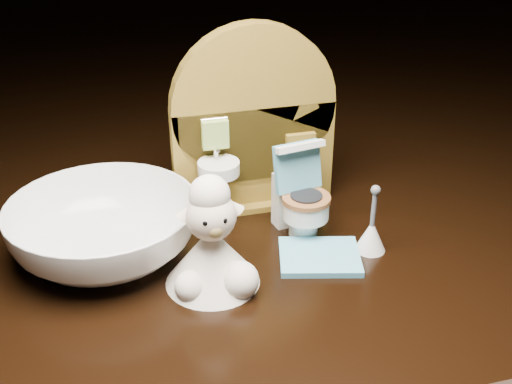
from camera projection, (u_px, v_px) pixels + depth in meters
backdrop_panel at (253, 131)px, 0.50m from camera, size 0.13×0.05×0.15m
toy_toilet at (300, 200)px, 0.49m from camera, size 0.04×0.05×0.07m
bath_mat at (320, 257)px, 0.46m from camera, size 0.07×0.06×0.00m
toilet_brush at (371, 233)px, 0.47m from camera, size 0.02×0.02×0.05m
plush_lamb at (213, 248)px, 0.42m from camera, size 0.06×0.06×0.08m
ceramic_bowl at (104, 230)px, 0.46m from camera, size 0.18×0.18×0.04m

